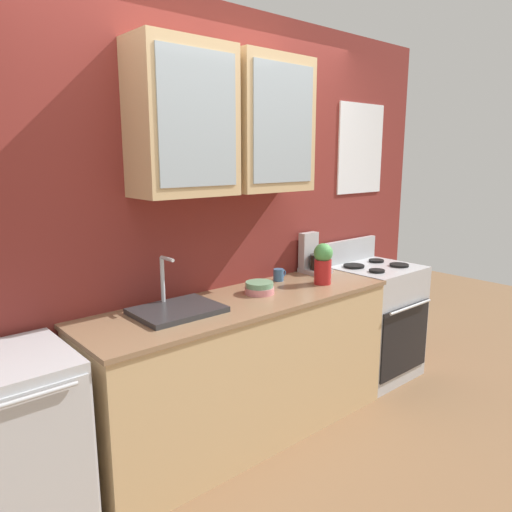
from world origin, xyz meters
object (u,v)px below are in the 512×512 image
at_px(bowl_stack, 259,288).
at_px(vase, 323,263).
at_px(stove_range, 374,320).
at_px(cup_near_sink, 279,275).
at_px(coffee_maker, 312,258).
at_px(sink_faucet, 177,309).
at_px(dishwasher, 11,454).

distance_m(bowl_stack, vase, 0.50).
bearing_deg(stove_range, cup_near_sink, 167.84).
height_order(stove_range, bowl_stack, stove_range).
xyz_separation_m(cup_near_sink, coffee_maker, (0.36, 0.02, 0.07)).
height_order(bowl_stack, vase, vase).
bearing_deg(vase, stove_range, 5.18).
relative_size(bowl_stack, cup_near_sink, 1.78).
relative_size(bowl_stack, vase, 0.68).
bearing_deg(coffee_maker, cup_near_sink, -176.61).
height_order(sink_faucet, cup_near_sink, sink_faucet).
xyz_separation_m(bowl_stack, dishwasher, (-1.49, -0.04, -0.48)).
bearing_deg(cup_near_sink, vase, -56.27).
bearing_deg(coffee_maker, vase, -125.36).
distance_m(stove_range, sink_faucet, 1.83).
bearing_deg(bowl_stack, stove_range, -1.79).
bearing_deg(bowl_stack, cup_near_sink, 25.93).
xyz_separation_m(stove_range, coffee_maker, (-0.51, 0.21, 0.54)).
bearing_deg(vase, coffee_maker, 54.64).
bearing_deg(dishwasher, coffee_maker, 5.62).
xyz_separation_m(dishwasher, coffee_maker, (2.16, 0.21, 0.55)).
relative_size(sink_faucet, coffee_maker, 1.59).
distance_m(sink_faucet, bowl_stack, 0.59).
height_order(cup_near_sink, coffee_maker, coffee_maker).
xyz_separation_m(sink_faucet, cup_near_sink, (0.90, 0.14, 0.02)).
bearing_deg(dishwasher, bowl_stack, 1.59).
bearing_deg(sink_faucet, bowl_stack, -1.08).
distance_m(bowl_stack, cup_near_sink, 0.34).
xyz_separation_m(bowl_stack, cup_near_sink, (0.31, 0.15, 0.01)).
xyz_separation_m(stove_range, cup_near_sink, (-0.87, 0.19, 0.48)).
height_order(cup_near_sink, dishwasher, cup_near_sink).
bearing_deg(stove_range, vase, -174.82).
distance_m(vase, coffee_maker, 0.33).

